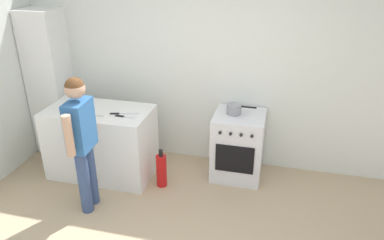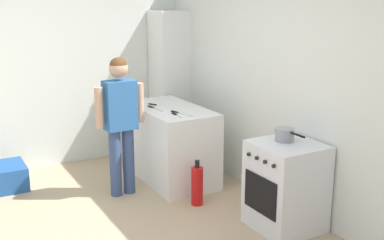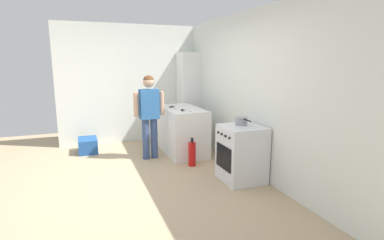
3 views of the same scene
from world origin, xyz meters
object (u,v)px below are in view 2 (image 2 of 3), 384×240
fire_extinguisher (197,185)px  larder_cabinet (170,84)px  pot (285,135)px  knife_utility (177,115)px  person (120,115)px  recycling_crate_lower (9,176)px  oven_left (286,186)px  knife_carving (155,108)px  knife_bread (181,114)px  knife_paring (151,104)px

fire_extinguisher → larder_cabinet: larder_cabinet is taller
fire_extinguisher → pot: bearing=32.1°
knife_utility → larder_cabinet: bearing=156.1°
pot → larder_cabinet: size_ratio=0.18×
knife_utility → person: person is taller
pot → larder_cabinet: larder_cabinet is taller
recycling_crate_lower → pot: bearing=43.6°
oven_left → knife_carving: size_ratio=2.56×
knife_bread → fire_extinguisher: size_ratio=0.69×
person → recycling_crate_lower: (-0.83, -1.09, -0.78)m
knife_carving → recycling_crate_lower: bearing=-112.1°
knife_utility → person: 0.62m
pot → fire_extinguisher: bearing=-147.9°
oven_left → knife_utility: knife_utility is taller
knife_paring → knife_utility: bearing=1.4°
recycling_crate_lower → person: bearing=52.7°
knife_carving → fire_extinguisher: size_ratio=0.66×
pot → larder_cabinet: bearing=178.2°
knife_paring → knife_carving: 0.24m
knife_paring → recycling_crate_lower: knife_paring is taller
oven_left → recycling_crate_lower: bearing=-137.6°
recycling_crate_lower → fire_extinguisher: bearing=48.4°
knife_bread → knife_utility: (0.04, -0.08, 0.00)m
knife_bread → knife_carving: size_ratio=1.05×
pot → recycling_crate_lower: pot is taller
knife_paring → person: bearing=-52.9°
knife_bread → knife_utility: same height
knife_paring → fire_extinguisher: knife_paring is taller
oven_left → larder_cabinet: bearing=177.8°
pot → fire_extinguisher: (-0.79, -0.50, -0.70)m
knife_bread → knife_paring: size_ratio=1.72×
knife_bread → knife_utility: size_ratio=1.38×
person → recycling_crate_lower: size_ratio=3.00×
knife_bread → pot: bearing=19.1°
pot → knife_utility: size_ratio=1.44×
knife_bread → person: 0.68m
knife_paring → recycling_crate_lower: 1.86m
larder_cabinet → recycling_crate_lower: bearing=-82.9°
knife_bread → fire_extinguisher: (0.47, -0.06, -0.69)m
recycling_crate_lower → larder_cabinet: 2.44m
pot → knife_paring: pot is taller
knife_bread → fire_extinguisher: 0.84m
pot → knife_paring: bearing=-164.1°
oven_left → fire_extinguisher: oven_left is taller
oven_left → knife_bread: (-1.34, -0.42, 0.48)m
oven_left → fire_extinguisher: (-0.87, -0.48, -0.21)m
knife_utility → larder_cabinet: size_ratio=0.13×
person → recycling_crate_lower: 1.58m
recycling_crate_lower → knife_utility: bearing=57.3°
fire_extinguisher → knife_carving: bearing=-174.2°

